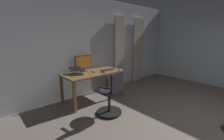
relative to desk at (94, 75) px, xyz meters
The scene contains 12 objects.
ground_plane 2.92m from the desk, 104.28° to the left, with size 8.53×8.53×0.00m, color #6A6056.
back_room_partition 1.13m from the desk, 143.01° to the right, with size 6.26×0.10×2.77m, color silver.
curtain_left_panel 2.43m from the desk, 169.90° to the right, with size 0.54×0.06×2.32m, color #B9AF9D.
curtain_right_panel 1.49m from the desk, 162.77° to the right, with size 0.41×0.06×2.32m, color #B9AF9D.
desk is the anchor object (origin of this frame).
office_chair 0.98m from the desk, 78.39° to the left, with size 0.56×0.56×0.96m.
computer_monitor 0.44m from the desk, 61.83° to the right, with size 0.50×0.18×0.43m.
computer_keyboard 0.44m from the desk, behind, with size 0.39×0.14×0.02m, color #232328.
laptop 0.49m from the desk, 11.51° to the right, with size 0.38×0.40×0.17m.
computer_mouse 0.76m from the desk, 156.58° to the left, with size 0.06×0.10×0.04m, color white.
cell_phone_by_monitor 0.09m from the desk, 56.75° to the right, with size 0.07×0.14×0.01m, color #333338.
cell_phone_face_up 0.29m from the desk, 120.74° to the left, with size 0.07×0.14×0.01m, color #333338.
Camera 1 is at (2.93, 0.51, 1.70)m, focal length 24.43 mm.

